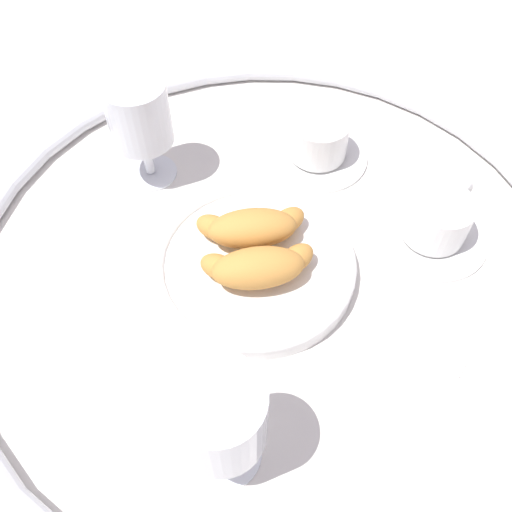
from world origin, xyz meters
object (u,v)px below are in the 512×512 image
Objects in this scene: croissant_large at (259,267)px; juice_glass_left at (220,418)px; coffee_cup_near at (318,142)px; croissant_small at (252,227)px; juice_glass_right at (139,117)px; sugar_packet at (444,351)px; pastry_plate at (256,265)px; coffee_cup_far at (436,222)px.

croissant_large is 0.88× the size of juice_glass_left.
croissant_small is at bearing -100.60° from coffee_cup_near.
sugar_packet is (0.40, -0.14, -0.09)m from juice_glass_right.
juice_glass_left is at bearing -87.46° from coffee_cup_near.
croissant_large reaches higher than coffee_cup_near.
pastry_plate is at bearing -63.49° from croissant_small.
juice_glass_right reaches higher than sugar_packet.
juice_glass_right is at bearing 125.16° from juice_glass_left.
croissant_small is 0.19m from juice_glass_right.
juice_glass_left is (0.03, -0.18, 0.05)m from croissant_large.
pastry_plate is 4.54× the size of sugar_packet.
coffee_cup_near reaches higher than pastry_plate.
coffee_cup_near is 0.19m from coffee_cup_far.
pastry_plate is 1.82× the size of croissant_small.
juice_glass_left and juice_glass_right have the same top height.
juice_glass_right is at bearing -178.51° from coffee_cup_far.
croissant_small is 0.22m from coffee_cup_far.
croissant_small is 2.50× the size of sugar_packet.
juice_glass_right reaches higher than croissant_large.
croissant_large is 2.46× the size of sugar_packet.
pastry_plate is at bearing 116.81° from croissant_large.
juice_glass_right is at bearing -153.71° from coffee_cup_near.
juice_glass_left is at bearing -81.72° from croissant_large.
coffee_cup_near is 0.97× the size of juice_glass_right.
sugar_packet is (0.20, -0.24, -0.02)m from coffee_cup_near.
croissant_large is at bearing -63.19° from pastry_plate.
croissant_large is 0.88× the size of juice_glass_right.
coffee_cup_far reaches higher than sugar_packet.
coffee_cup_far is at bearing 117.92° from sugar_packet.
pastry_plate is 1.84× the size of croissant_large.
croissant_small is (-0.02, 0.05, 0.00)m from croissant_large.
croissant_large and croissant_small have the same top height.
juice_glass_left is at bearing -54.84° from juice_glass_right.
croissant_small is at bearing -25.06° from juice_glass_right.
juice_glass_left reaches higher than coffee_cup_near.
pastry_plate is 1.67× the size of coffee_cup_near.
croissant_large is at bearing -92.14° from coffee_cup_near.
juice_glass_right is 2.80× the size of sugar_packet.
pastry_plate is 0.22m from juice_glass_right.
coffee_cup_far is 0.16m from sugar_packet.
juice_glass_right is (-0.37, -0.01, 0.07)m from coffee_cup_far.
pastry_plate is 0.04m from croissant_small.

